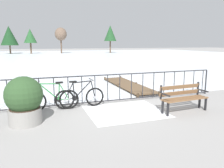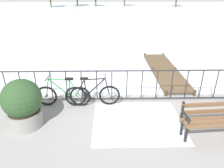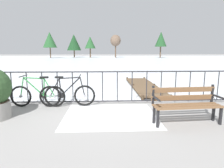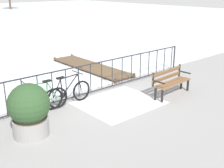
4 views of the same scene
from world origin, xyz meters
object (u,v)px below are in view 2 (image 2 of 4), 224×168
object	(u,v)px
park_bench	(214,117)
planter_with_shrub	(23,103)
bicycle_second	(93,95)
bicycle_near_railing	(63,95)

from	to	relation	value
park_bench	planter_with_shrub	size ratio (longest dim) A/B	1.23
bicycle_second	bicycle_near_railing	bearing A→B (deg)	-179.68
bicycle_near_railing	planter_with_shrub	bearing A→B (deg)	-128.91
park_bench	planter_with_shrub	bearing A→B (deg)	174.33
park_bench	bicycle_second	bearing A→B (deg)	154.00
bicycle_near_railing	park_bench	size ratio (longest dim) A/B	1.05
park_bench	planter_with_shrub	world-z (taller)	planter_with_shrub
bicycle_near_railing	planter_with_shrub	distance (m)	1.34
bicycle_second	park_bench	distance (m)	3.42
bicycle_near_railing	park_bench	world-z (taller)	bicycle_near_railing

